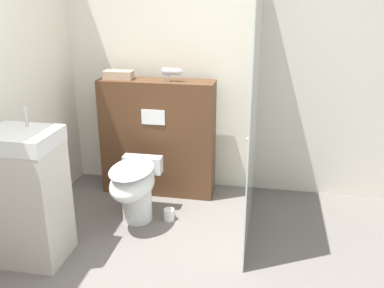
% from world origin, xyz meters
% --- Properties ---
extents(wall_back, '(8.00, 0.06, 2.50)m').
position_xyz_m(wall_back, '(0.00, 2.06, 1.25)').
color(wall_back, silver).
rests_on(wall_back, ground_plane).
extents(partition_panel, '(1.09, 0.29, 1.12)m').
position_xyz_m(partition_panel, '(-0.45, 1.79, 0.56)').
color(partition_panel, '#51331E').
rests_on(partition_panel, ground_plane).
extents(shower_glass, '(0.04, 1.43, 2.09)m').
position_xyz_m(shower_glass, '(0.48, 1.31, 1.05)').
color(shower_glass, silver).
rests_on(shower_glass, ground_plane).
extents(toilet, '(0.36, 0.63, 0.53)m').
position_xyz_m(toilet, '(-0.49, 1.15, 0.34)').
color(toilet, white).
rests_on(toilet, ground_plane).
extents(sink_vanity, '(0.49, 0.42, 1.14)m').
position_xyz_m(sink_vanity, '(-1.08, 0.52, 0.50)').
color(sink_vanity, beige).
rests_on(sink_vanity, ground_plane).
extents(hair_drier, '(0.19, 0.06, 0.12)m').
position_xyz_m(hair_drier, '(-0.29, 1.76, 1.21)').
color(hair_drier, '#B7B7BC').
rests_on(hair_drier, partition_panel).
extents(folded_towel, '(0.27, 0.13, 0.08)m').
position_xyz_m(folded_towel, '(-0.81, 1.78, 1.16)').
color(folded_towel, tan).
rests_on(folded_towel, partition_panel).
extents(spare_toilet_roll, '(0.09, 0.09, 0.10)m').
position_xyz_m(spare_toilet_roll, '(-0.21, 1.24, 0.05)').
color(spare_toilet_roll, white).
rests_on(spare_toilet_roll, ground_plane).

